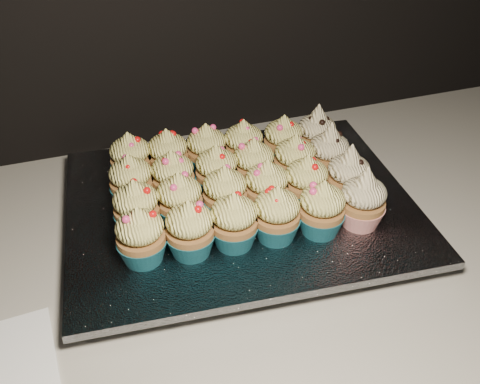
{
  "coord_description": "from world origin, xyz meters",
  "views": [
    {
      "loc": [
        -0.24,
        1.14,
        1.41
      ],
      "look_at": [
        -0.04,
        1.73,
        0.95
      ],
      "focal_mm": 40.0,
      "sensor_mm": 36.0,
      "label": 1
    }
  ],
  "objects": [
    {
      "name": "worktop",
      "position": [
        0.0,
        1.7,
        0.88
      ],
      "size": [
        2.44,
        0.64,
        0.04
      ],
      "primitive_type": "cube",
      "color": "beige",
      "rests_on": "cabinet"
    },
    {
      "name": "baking_tray",
      "position": [
        -0.04,
        1.73,
        0.91
      ],
      "size": [
        0.49,
        0.39,
        0.02
      ],
      "primitive_type": "cube",
      "rotation": [
        0.0,
        0.0,
        -0.09
      ],
      "color": "black",
      "rests_on": "worktop"
    },
    {
      "name": "foil_lining",
      "position": [
        -0.04,
        1.73,
        0.93
      ],
      "size": [
        0.53,
        0.43,
        0.01
      ],
      "primitive_type": "cube",
      "rotation": [
        0.0,
        0.0,
        -0.09
      ],
      "color": "silver",
      "rests_on": "baking_tray"
    },
    {
      "name": "cupcake_0",
      "position": [
        -0.2,
        1.66,
        0.97
      ],
      "size": [
        0.06,
        0.06,
        0.08
      ],
      "color": "#186171",
      "rests_on": "foil_lining"
    },
    {
      "name": "cupcake_1",
      "position": [
        -0.14,
        1.65,
        0.97
      ],
      "size": [
        0.06,
        0.06,
        0.08
      ],
      "color": "#186171",
      "rests_on": "foil_lining"
    },
    {
      "name": "cupcake_2",
      "position": [
        -0.08,
        1.65,
        0.97
      ],
      "size": [
        0.06,
        0.06,
        0.08
      ],
      "color": "#186171",
      "rests_on": "foil_lining"
    },
    {
      "name": "cupcake_3",
      "position": [
        -0.02,
        1.64,
        0.97
      ],
      "size": [
        0.06,
        0.06,
        0.08
      ],
      "color": "#186171",
      "rests_on": "foil_lining"
    },
    {
      "name": "cupcake_4",
      "position": [
        0.04,
        1.63,
        0.97
      ],
      "size": [
        0.06,
        0.06,
        0.08
      ],
      "color": "#186171",
      "rests_on": "foil_lining"
    },
    {
      "name": "cupcake_5",
      "position": [
        0.1,
        1.63,
        0.97
      ],
      "size": [
        0.06,
        0.06,
        0.1
      ],
      "color": "red",
      "rests_on": "foil_lining"
    },
    {
      "name": "cupcake_6",
      "position": [
        -0.19,
        1.71,
        0.97
      ],
      "size": [
        0.06,
        0.06,
        0.08
      ],
      "color": "#186171",
      "rests_on": "foil_lining"
    },
    {
      "name": "cupcake_7",
      "position": [
        -0.13,
        1.71,
        0.97
      ],
      "size": [
        0.06,
        0.06,
        0.08
      ],
      "color": "#186171",
      "rests_on": "foil_lining"
    },
    {
      "name": "cupcake_8",
      "position": [
        -0.07,
        1.71,
        0.97
      ],
      "size": [
        0.06,
        0.06,
        0.08
      ],
      "color": "#186171",
      "rests_on": "foil_lining"
    },
    {
      "name": "cupcake_9",
      "position": [
        -0.01,
        1.7,
        0.97
      ],
      "size": [
        0.06,
        0.06,
        0.08
      ],
      "color": "#186171",
      "rests_on": "foil_lining"
    },
    {
      "name": "cupcake_10",
      "position": [
        0.04,
        1.7,
        0.97
      ],
      "size": [
        0.06,
        0.06,
        0.08
      ],
      "color": "#186171",
      "rests_on": "foil_lining"
    },
    {
      "name": "cupcake_11",
      "position": [
        0.11,
        1.69,
        0.97
      ],
      "size": [
        0.06,
        0.06,
        0.1
      ],
      "color": "red",
      "rests_on": "foil_lining"
    },
    {
      "name": "cupcake_12",
      "position": [
        -0.19,
        1.78,
        0.97
      ],
      "size": [
        0.06,
        0.06,
        0.08
      ],
      "color": "#186171",
      "rests_on": "foil_lining"
    },
    {
      "name": "cupcake_13",
      "position": [
        -0.13,
        1.77,
        0.97
      ],
      "size": [
        0.06,
        0.06,
        0.08
      ],
      "color": "#186171",
      "rests_on": "foil_lining"
    },
    {
      "name": "cupcake_14",
      "position": [
        -0.07,
        1.76,
        0.97
      ],
      "size": [
        0.06,
        0.06,
        0.08
      ],
      "color": "#186171",
      "rests_on": "foil_lining"
    },
    {
      "name": "cupcake_15",
      "position": [
        -0.01,
        1.76,
        0.97
      ],
      "size": [
        0.06,
        0.06,
        0.08
      ],
      "color": "#186171",
      "rests_on": "foil_lining"
    },
    {
      "name": "cupcake_16",
      "position": [
        0.05,
        1.75,
        0.97
      ],
      "size": [
        0.06,
        0.06,
        0.08
      ],
      "color": "#186171",
      "rests_on": "foil_lining"
    },
    {
      "name": "cupcake_17",
      "position": [
        0.11,
        1.75,
        0.97
      ],
      "size": [
        0.06,
        0.06,
        0.1
      ],
      "color": "red",
      "rests_on": "foil_lining"
    },
    {
      "name": "cupcake_18",
      "position": [
        -0.18,
        1.84,
        0.97
      ],
      "size": [
        0.06,
        0.06,
        0.08
      ],
      "color": "#186171",
      "rests_on": "foil_lining"
    },
    {
      "name": "cupcake_19",
      "position": [
        -0.13,
        1.83,
        0.97
      ],
      "size": [
        0.06,
        0.06,
        0.08
      ],
      "color": "#186171",
      "rests_on": "foil_lining"
    },
    {
      "name": "cupcake_20",
      "position": [
        -0.07,
        1.83,
        0.97
      ],
      "size": [
        0.06,
        0.06,
        0.08
      ],
      "color": "#186171",
      "rests_on": "foil_lining"
    },
    {
      "name": "cupcake_21",
      "position": [
        -0.01,
        1.82,
        0.97
      ],
      "size": [
        0.06,
        0.06,
        0.08
      ],
      "color": "#186171",
      "rests_on": "foil_lining"
    },
    {
      "name": "cupcake_22",
      "position": [
        0.06,
        1.81,
        0.97
      ],
      "size": [
        0.06,
        0.06,
        0.08
      ],
      "color": "#186171",
      "rests_on": "foil_lining"
    },
    {
      "name": "cupcake_23",
      "position": [
        0.11,
        1.81,
        0.97
      ],
      "size": [
        0.06,
        0.06,
        0.1
      ],
      "color": "red",
      "rests_on": "foil_lining"
    }
  ]
}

